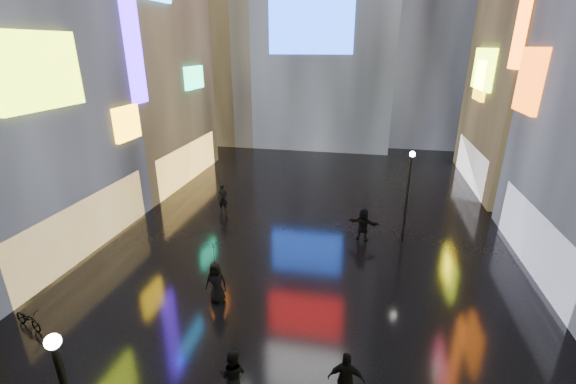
# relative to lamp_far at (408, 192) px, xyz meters

# --- Properties ---
(ground) EXTENTS (140.00, 140.00, 0.00)m
(ground) POSITION_rel_lamp_far_xyz_m (-5.18, 1.47, -2.94)
(ground) COLOR black
(ground) RESTS_ON ground
(building_left_far) EXTENTS (10.28, 12.00, 22.00)m
(building_left_far) POSITION_rel_lamp_far_xyz_m (-21.16, 7.47, 8.04)
(building_left_far) COLOR black
(building_left_far) RESTS_ON ground
(tower_flank_left) EXTENTS (10.00, 10.00, 26.00)m
(tower_flank_left) POSITION_rel_lamp_far_xyz_m (-19.18, 23.47, 10.06)
(tower_flank_left) COLOR black
(tower_flank_left) RESTS_ON ground
(lamp_far) EXTENTS (0.30, 0.30, 5.20)m
(lamp_far) POSITION_rel_lamp_far_xyz_m (0.00, 0.00, 0.00)
(lamp_far) COLOR black
(lamp_far) RESTS_ON ground
(pedestrian_1) EXTENTS (0.90, 0.71, 1.81)m
(pedestrian_1) POSITION_rel_lamp_far_xyz_m (-5.83, -11.66, -2.04)
(pedestrian_1) COLOR black
(pedestrian_1) RESTS_ON ground
(pedestrian_3) EXTENTS (1.11, 0.48, 1.88)m
(pedestrian_3) POSITION_rel_lamp_far_xyz_m (-2.45, -11.16, -2.00)
(pedestrian_3) COLOR black
(pedestrian_3) RESTS_ON ground
(pedestrian_4) EXTENTS (0.93, 0.62, 1.87)m
(pedestrian_4) POSITION_rel_lamp_far_xyz_m (-8.15, -7.17, -2.01)
(pedestrian_4) COLOR black
(pedestrian_4) RESTS_ON ground
(pedestrian_5) EXTENTS (1.82, 0.90, 1.88)m
(pedestrian_5) POSITION_rel_lamp_far_xyz_m (-2.20, -0.26, -2.00)
(pedestrian_5) COLOR black
(pedestrian_5) RESTS_ON ground
(pedestrian_6) EXTENTS (0.72, 0.51, 1.86)m
(pedestrian_6) POSITION_rel_lamp_far_xyz_m (-11.28, 1.87, -2.01)
(pedestrian_6) COLOR black
(pedestrian_6) RESTS_ON ground
(umbrella_2) EXTENTS (1.17, 1.19, 0.96)m
(umbrella_2) POSITION_rel_lamp_far_xyz_m (-8.15, -7.17, -0.60)
(umbrella_2) COLOR black
(umbrella_2) RESTS_ON pedestrian_4
(bicycle) EXTENTS (1.64, 0.96, 0.81)m
(bicycle) POSITION_rel_lamp_far_xyz_m (-14.68, -10.24, -2.54)
(bicycle) COLOR black
(bicycle) RESTS_ON ground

